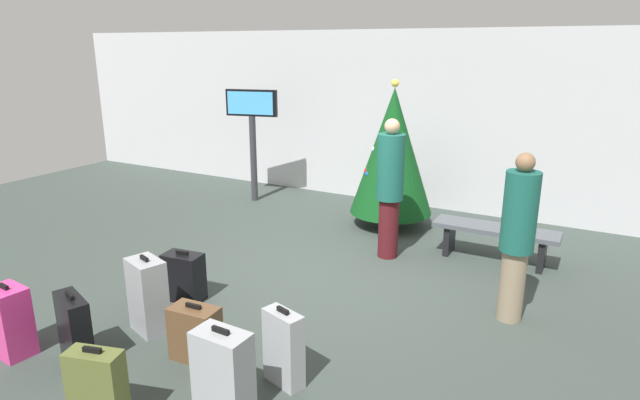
{
  "coord_description": "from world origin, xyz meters",
  "views": [
    {
      "loc": [
        3.03,
        -5.35,
        2.8
      ],
      "look_at": [
        -0.1,
        0.35,
        0.9
      ],
      "focal_mm": 29.9,
      "sensor_mm": 36.0,
      "label": 1
    }
  ],
  "objects_px": {
    "traveller_0": "(517,235)",
    "suitcase_1": "(284,348)",
    "suitcase_0": "(148,296)",
    "suitcase_4": "(75,329)",
    "traveller_1": "(390,186)",
    "flight_info_kiosk": "(252,124)",
    "suitcase_3": "(195,333)",
    "suitcase_2": "(10,321)",
    "waiting_bench": "(495,235)",
    "holiday_tree": "(393,151)",
    "suitcase_7": "(184,277)",
    "suitcase_5": "(223,374)",
    "suitcase_6": "(97,390)"
  },
  "relations": [
    {
      "from": "suitcase_6",
      "to": "suitcase_7",
      "type": "bearing_deg",
      "value": 115.29
    },
    {
      "from": "waiting_bench",
      "to": "suitcase_2",
      "type": "distance_m",
      "value": 5.67
    },
    {
      "from": "traveller_0",
      "to": "suitcase_4",
      "type": "distance_m",
      "value": 4.35
    },
    {
      "from": "suitcase_2",
      "to": "suitcase_6",
      "type": "bearing_deg",
      "value": -10.71
    },
    {
      "from": "holiday_tree",
      "to": "flight_info_kiosk",
      "type": "height_order",
      "value": "holiday_tree"
    },
    {
      "from": "suitcase_4",
      "to": "suitcase_5",
      "type": "distance_m",
      "value": 1.65
    },
    {
      "from": "suitcase_4",
      "to": "traveller_1",
      "type": "bearing_deg",
      "value": 67.47
    },
    {
      "from": "suitcase_7",
      "to": "waiting_bench",
      "type": "bearing_deg",
      "value": 45.03
    },
    {
      "from": "traveller_0",
      "to": "suitcase_4",
      "type": "xyz_separation_m",
      "value": [
        -3.33,
        -2.73,
        -0.63
      ]
    },
    {
      "from": "flight_info_kiosk",
      "to": "suitcase_0",
      "type": "distance_m",
      "value": 4.89
    },
    {
      "from": "suitcase_0",
      "to": "suitcase_5",
      "type": "relative_size",
      "value": 1.06
    },
    {
      "from": "suitcase_6",
      "to": "suitcase_4",
      "type": "bearing_deg",
      "value": 151.3
    },
    {
      "from": "flight_info_kiosk",
      "to": "suitcase_7",
      "type": "bearing_deg",
      "value": -65.75
    },
    {
      "from": "waiting_bench",
      "to": "suitcase_4",
      "type": "xyz_separation_m",
      "value": [
        -2.86,
        -4.27,
        -0.04
      ]
    },
    {
      "from": "suitcase_2",
      "to": "suitcase_5",
      "type": "relative_size",
      "value": 0.93
    },
    {
      "from": "holiday_tree",
      "to": "suitcase_7",
      "type": "xyz_separation_m",
      "value": [
        -1.09,
        -3.57,
        -0.93
      ]
    },
    {
      "from": "suitcase_3",
      "to": "suitcase_7",
      "type": "bearing_deg",
      "value": 137.1
    },
    {
      "from": "suitcase_7",
      "to": "suitcase_6",
      "type": "bearing_deg",
      "value": -64.71
    },
    {
      "from": "flight_info_kiosk",
      "to": "suitcase_3",
      "type": "distance_m",
      "value": 5.38
    },
    {
      "from": "waiting_bench",
      "to": "suitcase_0",
      "type": "xyz_separation_m",
      "value": [
        -2.68,
        -3.55,
        0.02
      ]
    },
    {
      "from": "holiday_tree",
      "to": "traveller_1",
      "type": "xyz_separation_m",
      "value": [
        0.46,
        -1.25,
        -0.21
      ]
    },
    {
      "from": "flight_info_kiosk",
      "to": "suitcase_5",
      "type": "bearing_deg",
      "value": -56.76
    },
    {
      "from": "suitcase_1",
      "to": "traveller_1",
      "type": "bearing_deg",
      "value": 95.35
    },
    {
      "from": "suitcase_0",
      "to": "traveller_1",
      "type": "bearing_deg",
      "value": 65.48
    },
    {
      "from": "traveller_1",
      "to": "suitcase_4",
      "type": "xyz_separation_m",
      "value": [
        -1.55,
        -3.74,
        -0.68
      ]
    },
    {
      "from": "suitcase_2",
      "to": "suitcase_4",
      "type": "xyz_separation_m",
      "value": [
        0.63,
        0.21,
        -0.01
      ]
    },
    {
      "from": "suitcase_3",
      "to": "suitcase_2",
      "type": "bearing_deg",
      "value": -153.98
    },
    {
      "from": "traveller_0",
      "to": "traveller_1",
      "type": "height_order",
      "value": "traveller_1"
    },
    {
      "from": "suitcase_4",
      "to": "suitcase_6",
      "type": "relative_size",
      "value": 1.01
    },
    {
      "from": "suitcase_4",
      "to": "suitcase_7",
      "type": "bearing_deg",
      "value": 89.8
    },
    {
      "from": "holiday_tree",
      "to": "suitcase_6",
      "type": "xyz_separation_m",
      "value": [
        -0.19,
        -5.48,
        -0.89
      ]
    },
    {
      "from": "flight_info_kiosk",
      "to": "suitcase_3",
      "type": "bearing_deg",
      "value": -60.4
    },
    {
      "from": "suitcase_2",
      "to": "suitcase_3",
      "type": "height_order",
      "value": "suitcase_2"
    },
    {
      "from": "flight_info_kiosk",
      "to": "waiting_bench",
      "type": "xyz_separation_m",
      "value": [
        4.52,
        -0.85,
        -1.07
      ]
    },
    {
      "from": "waiting_bench",
      "to": "traveller_0",
      "type": "relative_size",
      "value": 0.9
    },
    {
      "from": "suitcase_1",
      "to": "suitcase_7",
      "type": "distance_m",
      "value": 2.0
    },
    {
      "from": "suitcase_2",
      "to": "flight_info_kiosk",
      "type": "bearing_deg",
      "value": 101.01
    },
    {
      "from": "traveller_1",
      "to": "suitcase_3",
      "type": "distance_m",
      "value": 3.32
    },
    {
      "from": "traveller_0",
      "to": "suitcase_1",
      "type": "height_order",
      "value": "traveller_0"
    },
    {
      "from": "suitcase_0",
      "to": "suitcase_4",
      "type": "distance_m",
      "value": 0.75
    },
    {
      "from": "suitcase_3",
      "to": "suitcase_5",
      "type": "relative_size",
      "value": 0.73
    },
    {
      "from": "suitcase_5",
      "to": "flight_info_kiosk",
      "type": "bearing_deg",
      "value": 123.24
    },
    {
      "from": "flight_info_kiosk",
      "to": "suitcase_1",
      "type": "xyz_separation_m",
      "value": [
        3.51,
        -4.49,
        -1.1
      ]
    },
    {
      "from": "suitcase_1",
      "to": "suitcase_2",
      "type": "distance_m",
      "value": 2.61
    },
    {
      "from": "suitcase_0",
      "to": "suitcase_7",
      "type": "distance_m",
      "value": 0.72
    },
    {
      "from": "flight_info_kiosk",
      "to": "suitcase_1",
      "type": "bearing_deg",
      "value": -52.03
    },
    {
      "from": "traveller_1",
      "to": "suitcase_2",
      "type": "height_order",
      "value": "traveller_1"
    },
    {
      "from": "flight_info_kiosk",
      "to": "suitcase_4",
      "type": "relative_size",
      "value": 2.99
    },
    {
      "from": "waiting_bench",
      "to": "suitcase_0",
      "type": "height_order",
      "value": "suitcase_0"
    },
    {
      "from": "waiting_bench",
      "to": "suitcase_1",
      "type": "height_order",
      "value": "suitcase_1"
    }
  ]
}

